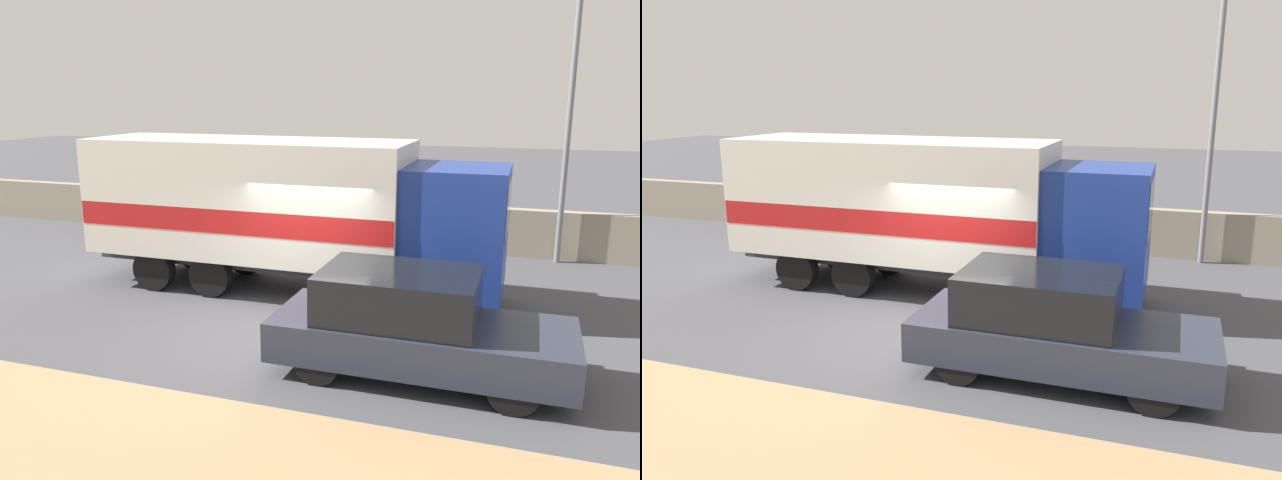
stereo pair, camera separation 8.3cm
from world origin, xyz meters
TOP-DOWN VIEW (x-y plane):
  - ground_plane at (0.00, 0.00)m, footprint 80.00×80.00m
  - stone_wall_backdrop at (0.00, 6.91)m, footprint 60.00×0.35m
  - street_lamp at (4.72, 6.56)m, footprint 0.56×0.28m
  - box_truck at (-1.02, 2.23)m, footprint 8.80×2.32m
  - car_hatchback at (2.43, -0.99)m, footprint 4.48×1.83m

SIDE VIEW (x-z plane):
  - ground_plane at x=0.00m, z-range 0.00..0.00m
  - stone_wall_backdrop at x=0.00m, z-range 0.00..1.24m
  - car_hatchback at x=2.43m, z-range -0.01..1.60m
  - box_truck at x=-1.02m, z-range 0.20..3.44m
  - street_lamp at x=4.72m, z-range 0.55..7.37m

